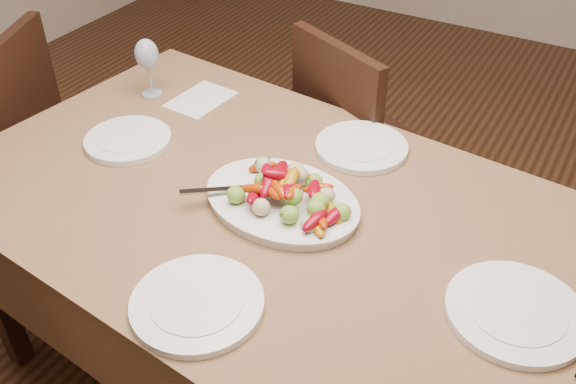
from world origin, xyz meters
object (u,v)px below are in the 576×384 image
(chair_far, at_px, (372,153))
(plate_near, at_px, (197,304))
(dining_table, at_px, (288,313))
(plate_right, at_px, (515,312))
(plate_far, at_px, (361,147))
(plate_left, at_px, (128,140))
(serving_platter, at_px, (282,203))
(wine_glass, at_px, (148,66))

(chair_far, relative_size, plate_near, 3.32)
(dining_table, height_order, plate_near, plate_near)
(dining_table, distance_m, plate_right, 0.70)
(dining_table, bearing_deg, plate_right, -6.03)
(chair_far, height_order, plate_near, chair_far)
(plate_far, bearing_deg, chair_far, 106.59)
(plate_right, relative_size, plate_near, 1.02)
(chair_far, xyz_separation_m, plate_left, (-0.49, -0.71, 0.29))
(dining_table, height_order, plate_far, plate_far)
(chair_far, distance_m, serving_platter, 0.80)
(chair_far, relative_size, plate_left, 3.79)
(plate_right, bearing_deg, plate_far, 142.85)
(dining_table, relative_size, serving_platter, 4.49)
(serving_platter, height_order, plate_right, serving_platter)
(chair_far, distance_m, wine_glass, 0.85)
(plate_left, relative_size, wine_glass, 1.22)
(dining_table, distance_m, plate_near, 0.54)
(plate_right, xyz_separation_m, plate_far, (-0.54, 0.41, 0.00))
(plate_left, xyz_separation_m, plate_far, (0.61, 0.31, 0.00))
(plate_right, distance_m, wine_glass, 1.33)
(plate_right, distance_m, plate_far, 0.68)
(dining_table, relative_size, plate_left, 7.35)
(chair_far, bearing_deg, wine_glass, 60.61)
(chair_far, relative_size, serving_platter, 2.32)
(plate_far, relative_size, plate_near, 0.93)
(chair_far, relative_size, wine_glass, 4.64)
(wine_glass, bearing_deg, plate_far, 3.49)
(serving_platter, relative_size, plate_right, 1.40)
(dining_table, xyz_separation_m, plate_far, (0.04, 0.35, 0.39))
(plate_right, xyz_separation_m, plate_near, (-0.59, -0.31, 0.00))
(dining_table, relative_size, wine_glass, 8.98)
(plate_near, bearing_deg, plate_right, 27.89)
(wine_glass, bearing_deg, chair_far, 36.06)
(serving_platter, relative_size, wine_glass, 2.00)
(wine_glass, bearing_deg, serving_platter, -23.88)
(serving_platter, xyz_separation_m, plate_far, (0.07, 0.34, -0.00))
(chair_far, bearing_deg, plate_near, 118.17)
(plate_far, xyz_separation_m, plate_near, (-0.05, -0.72, 0.00))
(serving_platter, xyz_separation_m, wine_glass, (-0.67, 0.30, 0.09))
(serving_platter, height_order, plate_far, serving_platter)
(plate_near, bearing_deg, plate_left, 143.14)
(plate_far, bearing_deg, plate_near, -93.81)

